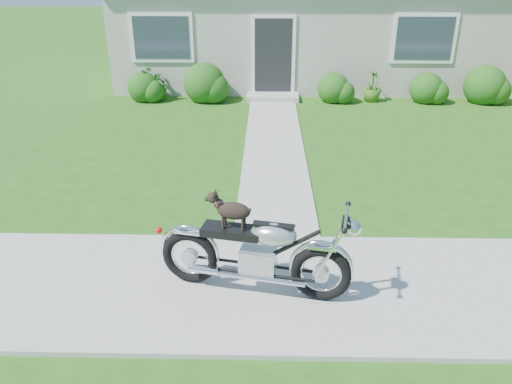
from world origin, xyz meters
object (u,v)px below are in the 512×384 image
at_px(potted_plant_left, 157,85).
at_px(potted_plant_right, 373,86).
at_px(house, 320,7).
at_px(motorcycle_with_dog, 257,252).

xyz_separation_m(potted_plant_left, potted_plant_right, (5.80, 0.00, 0.00)).
bearing_deg(potted_plant_right, house, 108.85).
distance_m(house, potted_plant_left, 6.02).
distance_m(potted_plant_left, potted_plant_right, 5.80).
height_order(house, motorcycle_with_dog, house).
bearing_deg(house, potted_plant_left, -143.32).
height_order(potted_plant_left, motorcycle_with_dog, motorcycle_with_dog).
relative_size(potted_plant_left, motorcycle_with_dog, 0.38).
bearing_deg(motorcycle_with_dog, potted_plant_left, 120.10).
xyz_separation_m(house, potted_plant_right, (1.18, -3.44, -1.73)).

